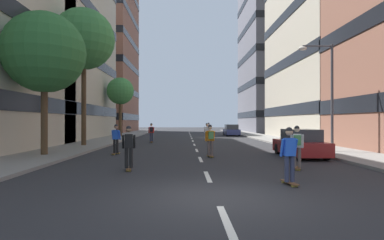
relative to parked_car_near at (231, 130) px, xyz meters
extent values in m
plane|color=#28282B|center=(-5.53, -11.07, -0.70)|extent=(140.14, 140.14, 0.00)
cube|color=gray|center=(-14.06, -8.15, -0.63)|extent=(3.59, 64.23, 0.14)
cube|color=gray|center=(3.00, -8.15, -0.63)|extent=(3.59, 64.23, 0.14)
cube|color=silver|center=(-5.53, -36.43, -0.70)|extent=(0.16, 2.20, 0.01)
cube|color=silver|center=(-5.53, -31.43, -0.70)|extent=(0.16, 2.20, 0.01)
cube|color=silver|center=(-5.53, -26.43, -0.70)|extent=(0.16, 2.20, 0.01)
cube|color=silver|center=(-5.53, -21.43, -0.70)|extent=(0.16, 2.20, 0.01)
cube|color=silver|center=(-5.53, -16.43, -0.70)|extent=(0.16, 2.20, 0.01)
cube|color=silver|center=(-5.53, -11.43, -0.70)|extent=(0.16, 2.20, 0.01)
cube|color=silver|center=(-5.53, -6.43, -0.70)|extent=(0.16, 2.20, 0.01)
cube|color=silver|center=(-5.53, -1.43, -0.70)|extent=(0.16, 2.20, 0.01)
cube|color=silver|center=(-5.53, 3.57, -0.70)|extent=(0.16, 2.20, 0.01)
cube|color=silver|center=(-5.53, 8.57, -0.70)|extent=(0.16, 2.20, 0.01)
cube|color=silver|center=(-5.53, 13.57, -0.70)|extent=(0.16, 2.20, 0.01)
cube|color=#B2A893|center=(-23.13, -8.13, 9.68)|extent=(14.54, 18.56, 20.75)
cube|color=black|center=(-23.13, -8.13, 2.41)|extent=(14.66, 18.68, 1.10)
cube|color=black|center=(-23.13, -8.13, 7.60)|extent=(14.66, 18.68, 1.10)
cube|color=black|center=(-23.13, -8.13, 12.79)|extent=(14.66, 18.68, 1.10)
cube|color=brown|center=(-23.13, 14.49, 12.83)|extent=(14.54, 16.81, 27.06)
cube|color=black|center=(-23.13, 14.49, 2.01)|extent=(14.66, 16.93, 1.10)
cube|color=black|center=(-23.13, 14.49, 6.52)|extent=(14.66, 16.93, 1.10)
cube|color=black|center=(-23.13, 14.49, 11.03)|extent=(14.66, 16.93, 1.10)
cube|color=black|center=(-23.13, 14.49, 15.54)|extent=(14.66, 16.93, 1.10)
cube|color=black|center=(-23.13, 14.49, 20.05)|extent=(14.66, 16.93, 1.10)
cube|color=black|center=(12.06, -8.13, 2.45)|extent=(14.66, 17.95, 1.10)
cube|color=black|center=(12.06, -8.13, 7.69)|extent=(14.66, 17.95, 1.10)
cube|color=black|center=(12.06, -8.13, 12.94)|extent=(14.66, 17.95, 1.10)
cube|color=slate|center=(12.06, 14.49, 14.90)|extent=(14.54, 16.78, 31.20)
cube|color=black|center=(12.06, 14.49, 2.42)|extent=(14.66, 16.90, 1.10)
cube|color=black|center=(12.06, 14.49, 7.62)|extent=(14.66, 16.90, 1.10)
cube|color=black|center=(12.06, 14.49, 12.82)|extent=(14.66, 16.90, 1.10)
cube|color=black|center=(12.06, 14.49, 18.02)|extent=(14.66, 16.90, 1.10)
cube|color=black|center=(12.06, 14.49, 23.22)|extent=(14.66, 16.90, 1.10)
cube|color=navy|center=(0.00, 0.04, -0.17)|extent=(1.80, 4.40, 0.70)
cube|color=#2D3338|center=(0.00, -0.11, 0.50)|extent=(1.60, 2.10, 0.64)
cylinder|color=black|center=(-0.80, 1.49, -0.38)|extent=(0.22, 0.64, 0.64)
cylinder|color=black|center=(0.80, 1.49, -0.38)|extent=(0.22, 0.64, 0.64)
cylinder|color=black|center=(-0.80, -1.41, -0.38)|extent=(0.22, 0.64, 0.64)
cylinder|color=black|center=(0.80, -1.41, -0.38)|extent=(0.22, 0.64, 0.64)
cube|color=maroon|center=(0.00, -25.40, -0.17)|extent=(1.80, 4.40, 0.70)
cube|color=#2D3338|center=(0.00, -25.55, 0.50)|extent=(1.60, 2.10, 0.64)
cylinder|color=black|center=(-0.80, -23.95, -0.38)|extent=(0.22, 0.64, 0.64)
cylinder|color=black|center=(0.80, -23.95, -0.38)|extent=(0.22, 0.64, 0.64)
cylinder|color=black|center=(-0.80, -26.85, -0.38)|extent=(0.22, 0.64, 0.64)
cylinder|color=black|center=(0.80, -26.85, -0.38)|extent=(0.22, 0.64, 0.64)
cylinder|color=#4C3823|center=(-14.06, -18.32, 2.69)|extent=(0.36, 0.36, 6.49)
sphere|color=#387A3D|center=(-14.06, -18.32, 7.56)|extent=(4.65, 4.65, 4.65)
cylinder|color=#4C3823|center=(-14.06, -4.66, 1.60)|extent=(0.36, 0.36, 4.32)
sphere|color=#387A3D|center=(-14.06, -4.66, 4.89)|extent=(3.23, 3.23, 3.23)
cylinder|color=#4C3823|center=(-14.06, -25.08, 1.47)|extent=(0.36, 0.36, 4.06)
sphere|color=#2D6B33|center=(-14.06, -25.08, 5.05)|extent=(4.42, 4.42, 4.42)
cylinder|color=#3F3F44|center=(2.64, -23.62, 2.69)|extent=(0.16, 0.16, 6.50)
cylinder|color=#3F3F44|center=(1.74, -23.62, 5.84)|extent=(1.80, 0.10, 0.10)
ellipsoid|color=silver|center=(0.84, -23.62, 5.69)|extent=(0.50, 0.30, 0.24)
cube|color=brown|center=(-1.78, -29.88, -0.62)|extent=(0.40, 0.92, 0.02)
cylinder|color=#D8BF4C|center=(-1.70, -29.57, -0.66)|extent=(0.19, 0.11, 0.07)
cylinder|color=#D8BF4C|center=(-1.85, -30.19, -0.66)|extent=(0.19, 0.11, 0.07)
cylinder|color=#594C47|center=(-1.87, -29.86, -0.21)|extent=(0.17, 0.17, 0.80)
cylinder|color=#594C47|center=(-1.69, -29.90, -0.21)|extent=(0.17, 0.17, 0.80)
cube|color=white|center=(-1.78, -29.88, 0.47)|extent=(0.36, 0.27, 0.55)
cylinder|color=white|center=(-1.98, -29.78, 0.44)|extent=(0.14, 0.24, 0.55)
cylinder|color=white|center=(-1.55, -29.88, 0.44)|extent=(0.14, 0.24, 0.55)
sphere|color=beige|center=(-1.77, -29.86, 0.92)|extent=(0.22, 0.22, 0.22)
sphere|color=black|center=(-1.77, -29.86, 0.97)|extent=(0.21, 0.21, 0.21)
cube|color=#4C8C4C|center=(-1.82, -30.06, 0.50)|extent=(0.29, 0.22, 0.40)
cube|color=brown|center=(-9.41, -13.48, -0.62)|extent=(0.37, 0.92, 0.02)
cylinder|color=#D8BF4C|center=(-9.47, -13.17, -0.66)|extent=(0.19, 0.10, 0.07)
cylinder|color=#D8BF4C|center=(-9.35, -13.79, -0.66)|extent=(0.19, 0.10, 0.07)
cylinder|color=#2D334C|center=(-9.50, -13.50, -0.21)|extent=(0.16, 0.16, 0.80)
cylinder|color=#2D334C|center=(-9.32, -13.46, -0.21)|extent=(0.16, 0.16, 0.80)
cube|color=red|center=(-9.41, -13.48, 0.47)|extent=(0.35, 0.26, 0.55)
cylinder|color=red|center=(-9.64, -13.47, 0.44)|extent=(0.13, 0.24, 0.55)
cylinder|color=red|center=(-9.20, -13.39, 0.44)|extent=(0.13, 0.24, 0.55)
sphere|color=tan|center=(-9.41, -13.46, 0.92)|extent=(0.22, 0.22, 0.22)
sphere|color=black|center=(-9.41, -13.46, 0.97)|extent=(0.21, 0.21, 0.21)
cube|color=black|center=(-9.38, -13.66, 0.50)|extent=(0.29, 0.21, 0.40)
cube|color=brown|center=(-10.39, -23.94, -0.62)|extent=(0.38, 0.92, 0.02)
cylinder|color=#D8BF4C|center=(-10.33, -23.63, -0.66)|extent=(0.19, 0.11, 0.07)
cylinder|color=#D8BF4C|center=(-10.46, -24.26, -0.66)|extent=(0.19, 0.11, 0.07)
cylinder|color=black|center=(-10.48, -23.92, -0.21)|extent=(0.17, 0.17, 0.80)
cylinder|color=black|center=(-10.30, -23.96, -0.21)|extent=(0.17, 0.17, 0.80)
cube|color=blue|center=(-10.39, -23.94, 0.47)|extent=(0.35, 0.26, 0.55)
cylinder|color=blue|center=(-10.60, -23.85, 0.44)|extent=(0.14, 0.24, 0.55)
cylinder|color=blue|center=(-10.17, -23.94, 0.44)|extent=(0.14, 0.24, 0.55)
sphere|color=#997051|center=(-10.39, -23.92, 0.92)|extent=(0.22, 0.22, 0.22)
sphere|color=black|center=(-10.39, -23.92, 0.97)|extent=(0.21, 0.21, 0.21)
cube|color=brown|center=(-4.19, -12.22, -0.62)|extent=(0.24, 0.91, 0.02)
cylinder|color=#D8BF4C|center=(-4.18, -11.90, -0.66)|extent=(0.18, 0.08, 0.07)
cylinder|color=#D8BF4C|center=(-4.21, -12.54, -0.66)|extent=(0.18, 0.08, 0.07)
cylinder|color=black|center=(-4.28, -12.21, -0.21)|extent=(0.15, 0.15, 0.80)
cylinder|color=black|center=(-4.10, -12.22, -0.21)|extent=(0.15, 0.15, 0.80)
cube|color=white|center=(-4.19, -12.22, 0.47)|extent=(0.33, 0.21, 0.55)
cylinder|color=white|center=(-4.41, -12.16, 0.44)|extent=(0.10, 0.23, 0.55)
cylinder|color=white|center=(-3.97, -12.18, 0.44)|extent=(0.10, 0.23, 0.55)
sphere|color=tan|center=(-4.19, -12.20, 0.92)|extent=(0.22, 0.22, 0.22)
sphere|color=black|center=(-4.19, -12.20, 0.97)|extent=(0.21, 0.21, 0.21)
cube|color=brown|center=(-3.27, -2.61, -0.62)|extent=(0.22, 0.90, 0.02)
cylinder|color=#D8BF4C|center=(-3.27, -2.29, -0.66)|extent=(0.18, 0.07, 0.07)
cylinder|color=#D8BF4C|center=(-3.26, -2.93, -0.66)|extent=(0.18, 0.07, 0.07)
cylinder|color=black|center=(-3.36, -2.62, -0.21)|extent=(0.14, 0.14, 0.80)
cylinder|color=black|center=(-3.18, -2.61, -0.21)|extent=(0.14, 0.14, 0.80)
cube|color=orange|center=(-3.27, -2.61, 0.47)|extent=(0.32, 0.21, 0.55)
cylinder|color=orange|center=(-3.49, -2.57, 0.44)|extent=(0.09, 0.23, 0.55)
cylinder|color=orange|center=(-3.05, -2.56, 0.44)|extent=(0.09, 0.23, 0.55)
sphere|color=#997051|center=(-3.27, -2.59, 0.92)|extent=(0.22, 0.22, 0.22)
sphere|color=black|center=(-3.27, -2.59, 0.97)|extent=(0.21, 0.21, 0.21)
cube|color=#A52626|center=(-3.26, -2.79, 0.50)|extent=(0.26, 0.16, 0.40)
cube|color=brown|center=(-4.95, -25.39, -0.62)|extent=(0.35, 0.92, 0.02)
cylinder|color=#D8BF4C|center=(-5.00, -25.07, -0.66)|extent=(0.19, 0.10, 0.07)
cylinder|color=#D8BF4C|center=(-4.89, -25.70, -0.66)|extent=(0.19, 0.10, 0.07)
cylinder|color=#594C47|center=(-5.04, -25.40, -0.21)|extent=(0.16, 0.16, 0.80)
cylinder|color=#594C47|center=(-4.86, -25.37, -0.21)|extent=(0.16, 0.16, 0.80)
cube|color=orange|center=(-4.95, -25.39, 0.47)|extent=(0.35, 0.25, 0.55)
cylinder|color=orange|center=(-5.17, -25.38, 0.44)|extent=(0.13, 0.24, 0.55)
cylinder|color=orange|center=(-4.74, -25.30, 0.44)|extent=(0.13, 0.24, 0.55)
sphere|color=beige|center=(-4.95, -25.37, 0.92)|extent=(0.22, 0.22, 0.22)
sphere|color=black|center=(-4.95, -25.37, 0.97)|extent=(0.21, 0.21, 0.21)
cube|color=#4C8C4C|center=(-4.92, -25.57, 0.50)|extent=(0.28, 0.20, 0.40)
cube|color=brown|center=(-3.12, -32.96, -0.62)|extent=(0.33, 0.92, 0.02)
cylinder|color=#D8BF4C|center=(-3.17, -32.65, -0.66)|extent=(0.19, 0.10, 0.07)
cylinder|color=#D8BF4C|center=(-3.08, -33.28, -0.66)|extent=(0.19, 0.10, 0.07)
cylinder|color=#2D334C|center=(-3.21, -32.98, -0.21)|extent=(0.16, 0.16, 0.80)
cylinder|color=#2D334C|center=(-3.03, -32.95, -0.21)|extent=(0.16, 0.16, 0.80)
cube|color=blue|center=(-3.12, -32.96, 0.47)|extent=(0.35, 0.24, 0.55)
cylinder|color=blue|center=(-3.35, -32.94, 0.44)|extent=(0.12, 0.24, 0.55)
cylinder|color=blue|center=(-2.91, -32.88, 0.44)|extent=(0.12, 0.24, 0.55)
sphere|color=tan|center=(-3.13, -32.94, 0.92)|extent=(0.22, 0.22, 0.22)
sphere|color=black|center=(-3.13, -32.94, 0.97)|extent=(0.21, 0.21, 0.21)
cube|color=brown|center=(-8.57, -29.96, -0.62)|extent=(0.35, 0.92, 0.02)
cylinder|color=#D8BF4C|center=(-8.63, -29.64, -0.66)|extent=(0.19, 0.10, 0.07)
cylinder|color=#D8BF4C|center=(-8.52, -30.27, -0.66)|extent=(0.19, 0.10, 0.07)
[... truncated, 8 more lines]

